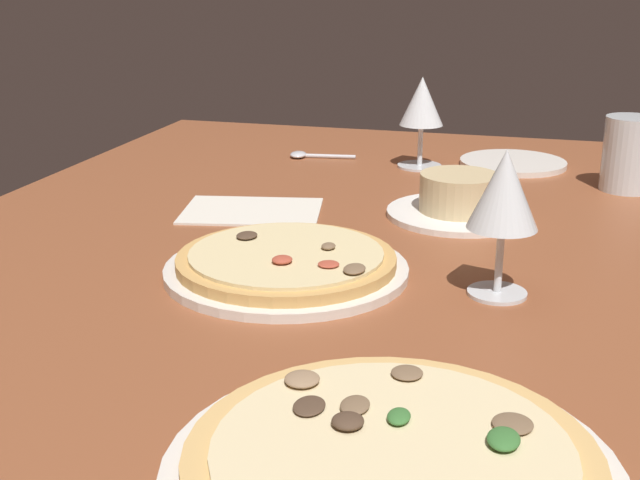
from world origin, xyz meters
The scene contains 10 objects.
dining_table centered at (0.00, 0.00, 2.00)cm, with size 150.00×110.00×4.00cm, color brown.
pizza_main centered at (7.38, -5.53, 5.21)cm, with size 26.58×26.58×3.30cm.
pizza_side centered at (41.95, 12.63, 5.22)cm, with size 30.57×30.57×3.40cm.
ramekin_on_saucer centered at (-19.39, 9.92, 6.30)cm, with size 18.95×18.95×5.81cm.
wine_glass_far centered at (-45.83, 0.60, 14.28)cm, with size 7.24×7.24×14.77cm.
wine_glass_near centered at (7.26, 16.99, 14.62)cm, with size 7.10×7.10×15.19cm.
water_glass centered at (-39.63, 32.39, 8.97)cm, with size 7.76×7.76×10.92cm.
side_plate centered at (-51.05, 15.37, 4.45)cm, with size 17.41×17.41×0.90cm, color silver.
paper_menu centered at (-14.07, -17.25, 4.15)cm, with size 13.25×18.43×0.30cm, color silver.
spoon centered at (-47.62, -19.24, 4.45)cm, with size 4.34×11.56×1.00cm.
Camera 1 is at (89.34, 20.78, 36.73)cm, focal length 47.43 mm.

